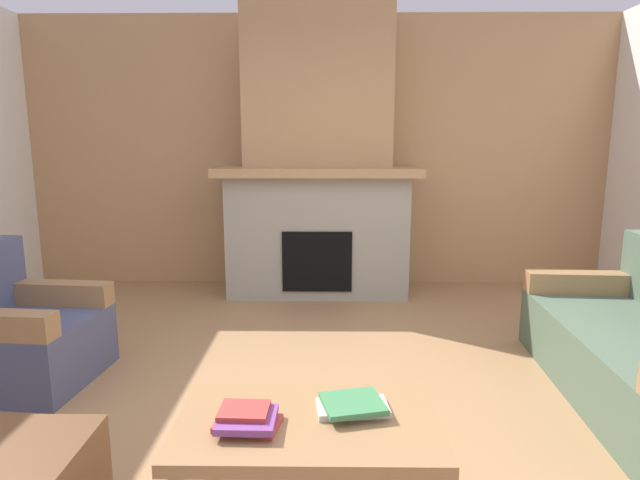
% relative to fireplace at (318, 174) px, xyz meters
% --- Properties ---
extents(ground, '(9.00, 9.00, 0.00)m').
position_rel_fireplace_xyz_m(ground, '(0.00, -2.62, -1.16)').
color(ground, '#9E754C').
extents(wall_back_wood_panel, '(6.00, 0.12, 2.70)m').
position_rel_fireplace_xyz_m(wall_back_wood_panel, '(0.00, 0.38, 0.19)').
color(wall_back_wood_panel, tan).
rests_on(wall_back_wood_panel, ground).
extents(fireplace, '(1.90, 0.82, 2.70)m').
position_rel_fireplace_xyz_m(fireplace, '(0.00, 0.00, 0.00)').
color(fireplace, gray).
rests_on(fireplace, ground).
extents(armchair, '(0.83, 0.83, 0.85)m').
position_rel_fireplace_xyz_m(armchair, '(-1.80, -2.06, -0.87)').
color(armchair, '#474C6B').
rests_on(armchair, ground).
extents(coffee_table, '(1.00, 0.60, 0.43)m').
position_rel_fireplace_xyz_m(coffee_table, '(0.02, -3.27, -0.79)').
color(coffee_table, '#997047').
rests_on(coffee_table, ground).
extents(book_stack_near_edge, '(0.26, 0.21, 0.07)m').
position_rel_fireplace_xyz_m(book_stack_near_edge, '(-0.21, -3.33, -0.70)').
color(book_stack_near_edge, '#B23833').
rests_on(book_stack_near_edge, coffee_table).
extents(book_stack_center, '(0.29, 0.25, 0.05)m').
position_rel_fireplace_xyz_m(book_stack_center, '(0.19, -3.21, -0.71)').
color(book_stack_center, beige).
rests_on(book_stack_center, coffee_table).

